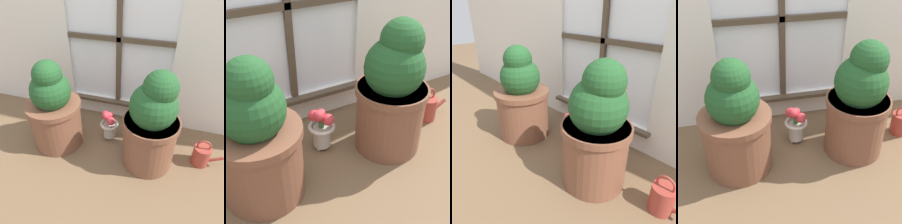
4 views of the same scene
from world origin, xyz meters
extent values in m
plane|color=brown|center=(0.00, 0.00, 0.00)|extent=(10.00, 10.00, 0.00)
cube|color=silver|center=(0.00, 0.62, 0.08)|extent=(0.81, 0.05, 0.17)
cube|color=white|center=(0.00, 0.63, 0.68)|extent=(0.81, 0.02, 1.03)
cube|color=#4C3D2D|center=(0.00, 0.60, 0.68)|extent=(0.04, 0.02, 1.03)
cube|color=#4C3D2D|center=(0.00, 0.60, 0.68)|extent=(0.81, 0.02, 0.04)
cube|color=#4C3D2D|center=(0.00, 0.57, 0.16)|extent=(0.87, 0.06, 0.02)
cylinder|color=brown|center=(-0.34, 0.15, 0.18)|extent=(0.36, 0.36, 0.35)
cylinder|color=brown|center=(-0.34, 0.15, 0.34)|extent=(0.39, 0.39, 0.04)
cylinder|color=#38281E|center=(-0.34, 0.15, 0.35)|extent=(0.34, 0.34, 0.01)
sphere|color=#1E4C23|center=(-0.34, 0.15, 0.45)|extent=(0.27, 0.27, 0.27)
sphere|color=#1E4C23|center=(-0.34, 0.14, 0.57)|extent=(0.19, 0.19, 0.19)
ellipsoid|color=#1E4C23|center=(-0.39, 0.22, 0.44)|extent=(0.18, 0.13, 0.20)
cylinder|color=brown|center=(0.34, 0.15, 0.18)|extent=(0.34, 0.34, 0.36)
cylinder|color=brown|center=(0.34, 0.15, 0.34)|extent=(0.36, 0.36, 0.04)
cylinder|color=#38281E|center=(0.34, 0.15, 0.36)|extent=(0.32, 0.32, 0.01)
sphere|color=#1E4C23|center=(0.34, 0.15, 0.46)|extent=(0.29, 0.29, 0.29)
sphere|color=#1E4C23|center=(0.37, 0.15, 0.59)|extent=(0.20, 0.20, 0.20)
ellipsoid|color=#1E4C23|center=(0.27, 0.20, 0.45)|extent=(0.10, 0.12, 0.17)
sphere|color=#BCB7AD|center=(0.02, 0.33, 0.01)|extent=(0.02, 0.02, 0.02)
sphere|color=#BCB7AD|center=(-0.01, 0.28, 0.01)|extent=(0.02, 0.02, 0.02)
sphere|color=#BCB7AD|center=(0.05, 0.28, 0.01)|extent=(0.02, 0.02, 0.02)
cylinder|color=#BCB7AD|center=(0.02, 0.30, 0.08)|extent=(0.09, 0.09, 0.12)
torus|color=#BCB7AD|center=(0.02, 0.30, 0.14)|extent=(0.14, 0.14, 0.02)
cylinder|color=#386633|center=(0.02, 0.30, 0.17)|extent=(0.03, 0.03, 0.07)
sphere|color=#C6333D|center=(0.02, 0.30, 0.22)|extent=(0.05, 0.05, 0.05)
sphere|color=#C6333D|center=(0.02, 0.33, 0.20)|extent=(0.05, 0.05, 0.05)
sphere|color=#C6333D|center=(-0.01, 0.31, 0.21)|extent=(0.06, 0.06, 0.06)
sphere|color=#C6333D|center=(0.00, 0.28, 0.22)|extent=(0.06, 0.06, 0.06)
sphere|color=#C6333D|center=(0.04, 0.26, 0.20)|extent=(0.06, 0.06, 0.06)
cylinder|color=#99382D|center=(0.70, 0.24, 0.07)|extent=(0.11, 0.11, 0.14)
cylinder|color=#99382D|center=(0.80, 0.24, 0.06)|extent=(0.10, 0.02, 0.07)
torus|color=#99382D|center=(0.70, 0.24, 0.16)|extent=(0.09, 0.01, 0.09)
camera|label=1|loc=(0.42, -0.92, 1.20)|focal=35.00mm
camera|label=2|loc=(-0.53, -0.88, 1.11)|focal=50.00mm
camera|label=3|loc=(0.93, -0.61, 0.90)|focal=35.00mm
camera|label=4|loc=(-0.34, -1.20, 1.28)|focal=50.00mm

